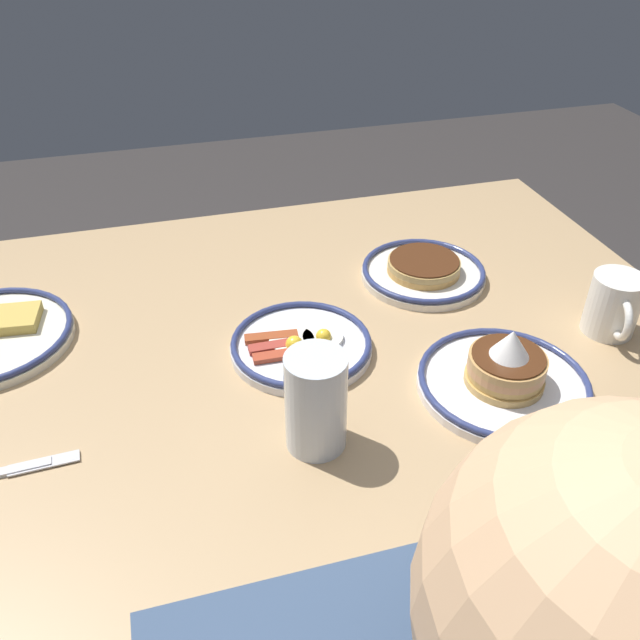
{
  "coord_description": "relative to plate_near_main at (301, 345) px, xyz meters",
  "views": [
    {
      "loc": [
        0.17,
        0.85,
        1.4
      ],
      "look_at": [
        -0.07,
        -0.0,
        0.77
      ],
      "focal_mm": 37.05,
      "sensor_mm": 36.0,
      "label": 1
    }
  ],
  "objects": [
    {
      "name": "ground_plane",
      "position": [
        0.03,
        -0.03,
        -0.76
      ],
      "size": [
        6.0,
        6.0,
        0.0
      ],
      "primitive_type": "plane",
      "color": "#322E2D"
    },
    {
      "name": "dining_table",
      "position": [
        0.03,
        -0.03,
        -0.1
      ],
      "size": [
        1.43,
        0.99,
        0.74
      ],
      "color": "tan",
      "rests_on": "ground_plane"
    },
    {
      "name": "plate_near_main",
      "position": [
        0.0,
        0.0,
        0.0
      ],
      "size": [
        0.23,
        0.23,
        0.04
      ],
      "color": "white",
      "rests_on": "dining_table"
    },
    {
      "name": "plate_center_pancakes",
      "position": [
        -0.28,
        -0.16,
        0.0
      ],
      "size": [
        0.23,
        0.23,
        0.04
      ],
      "color": "silver",
      "rests_on": "dining_table"
    },
    {
      "name": "plate_far_side",
      "position": [
        -0.27,
        0.17,
        0.01
      ],
      "size": [
        0.26,
        0.26,
        0.11
      ],
      "color": "white",
      "rests_on": "dining_table"
    },
    {
      "name": "coffee_mug",
      "position": [
        -0.51,
        0.08,
        0.04
      ],
      "size": [
        0.08,
        0.12,
        0.1
      ],
      "color": "white",
      "rests_on": "dining_table"
    },
    {
      "name": "drinking_glass",
      "position": [
        0.03,
        0.2,
        0.05
      ],
      "size": [
        0.08,
        0.08,
        0.15
      ],
      "color": "silver",
      "rests_on": "dining_table"
    }
  ]
}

